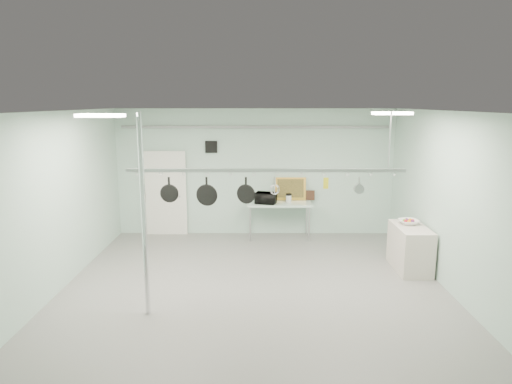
{
  "coord_description": "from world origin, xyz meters",
  "views": [
    {
      "loc": [
        0.06,
        -7.43,
        3.35
      ],
      "look_at": [
        0.03,
        1.0,
        1.68
      ],
      "focal_mm": 32.0,
      "sensor_mm": 36.0,
      "label": 1
    }
  ],
  "objects_px": {
    "prep_table": "(279,205)",
    "skillet_mid": "(207,192)",
    "chrome_pole": "(144,217)",
    "skillet_right": "(246,191)",
    "side_cabinet": "(410,248)",
    "pot_rack": "(266,169)",
    "skillet_left": "(169,190)",
    "fruit_bowl": "(409,222)",
    "microwave": "(266,198)",
    "coffee_canister": "(289,199)"
  },
  "relations": [
    {
      "from": "prep_table",
      "to": "fruit_bowl",
      "type": "relative_size",
      "value": 4.04
    },
    {
      "from": "fruit_bowl",
      "to": "prep_table",
      "type": "bearing_deg",
      "value": 141.52
    },
    {
      "from": "chrome_pole",
      "to": "skillet_mid",
      "type": "relative_size",
      "value": 6.23
    },
    {
      "from": "pot_rack",
      "to": "coffee_canister",
      "type": "relative_size",
      "value": 25.9
    },
    {
      "from": "coffee_canister",
      "to": "skillet_mid",
      "type": "xyz_separation_m",
      "value": [
        -1.65,
        -3.3,
        0.83
      ]
    },
    {
      "from": "coffee_canister",
      "to": "chrome_pole",
      "type": "bearing_deg",
      "value": -121.07
    },
    {
      "from": "microwave",
      "to": "fruit_bowl",
      "type": "height_order",
      "value": "microwave"
    },
    {
      "from": "prep_table",
      "to": "skillet_left",
      "type": "bearing_deg",
      "value": -122.07
    },
    {
      "from": "microwave",
      "to": "coffee_canister",
      "type": "bearing_deg",
      "value": -153.49
    },
    {
      "from": "side_cabinet",
      "to": "microwave",
      "type": "distance_m",
      "value": 3.61
    },
    {
      "from": "skillet_right",
      "to": "microwave",
      "type": "bearing_deg",
      "value": 103.55
    },
    {
      "from": "prep_table",
      "to": "pot_rack",
      "type": "bearing_deg",
      "value": -96.91
    },
    {
      "from": "pot_rack",
      "to": "fruit_bowl",
      "type": "height_order",
      "value": "pot_rack"
    },
    {
      "from": "side_cabinet",
      "to": "microwave",
      "type": "xyz_separation_m",
      "value": [
        -2.88,
        2.09,
        0.59
      ]
    },
    {
      "from": "side_cabinet",
      "to": "prep_table",
      "type": "bearing_deg",
      "value": 139.21
    },
    {
      "from": "side_cabinet",
      "to": "fruit_bowl",
      "type": "height_order",
      "value": "fruit_bowl"
    },
    {
      "from": "pot_rack",
      "to": "skillet_mid",
      "type": "bearing_deg",
      "value": 180.0
    },
    {
      "from": "coffee_canister",
      "to": "side_cabinet",
      "type": "bearing_deg",
      "value": -43.5
    },
    {
      "from": "chrome_pole",
      "to": "microwave",
      "type": "bearing_deg",
      "value": 64.34
    },
    {
      "from": "chrome_pole",
      "to": "skillet_right",
      "type": "height_order",
      "value": "chrome_pole"
    },
    {
      "from": "pot_rack",
      "to": "skillet_mid",
      "type": "height_order",
      "value": "pot_rack"
    },
    {
      "from": "side_cabinet",
      "to": "pot_rack",
      "type": "height_order",
      "value": "pot_rack"
    },
    {
      "from": "prep_table",
      "to": "pot_rack",
      "type": "xyz_separation_m",
      "value": [
        -0.4,
        -3.3,
        1.4
      ]
    },
    {
      "from": "skillet_mid",
      "to": "skillet_right",
      "type": "bearing_deg",
      "value": 11.0
    },
    {
      "from": "skillet_left",
      "to": "skillet_mid",
      "type": "xyz_separation_m",
      "value": [
        0.65,
        0.0,
        -0.04
      ]
    },
    {
      "from": "skillet_left",
      "to": "pot_rack",
      "type": "bearing_deg",
      "value": 1.69
    },
    {
      "from": "prep_table",
      "to": "pot_rack",
      "type": "relative_size",
      "value": 0.33
    },
    {
      "from": "pot_rack",
      "to": "skillet_right",
      "type": "xyz_separation_m",
      "value": [
        -0.34,
        0.0,
        -0.38
      ]
    },
    {
      "from": "pot_rack",
      "to": "microwave",
      "type": "distance_m",
      "value": 3.41
    },
    {
      "from": "skillet_left",
      "to": "skillet_right",
      "type": "bearing_deg",
      "value": 1.69
    },
    {
      "from": "prep_table",
      "to": "skillet_mid",
      "type": "relative_size",
      "value": 3.12
    },
    {
      "from": "fruit_bowl",
      "to": "pot_rack",
      "type": "bearing_deg",
      "value": -156.61
    },
    {
      "from": "side_cabinet",
      "to": "fruit_bowl",
      "type": "bearing_deg",
      "value": 90.89
    },
    {
      "from": "coffee_canister",
      "to": "skillet_mid",
      "type": "relative_size",
      "value": 0.36
    },
    {
      "from": "coffee_canister",
      "to": "skillet_left",
      "type": "xyz_separation_m",
      "value": [
        -2.3,
        -3.3,
        0.87
      ]
    },
    {
      "from": "coffee_canister",
      "to": "skillet_mid",
      "type": "height_order",
      "value": "skillet_mid"
    },
    {
      "from": "fruit_bowl",
      "to": "skillet_mid",
      "type": "distance_m",
      "value": 4.26
    },
    {
      "from": "side_cabinet",
      "to": "pot_rack",
      "type": "bearing_deg",
      "value": -159.55
    },
    {
      "from": "chrome_pole",
      "to": "prep_table",
      "type": "relative_size",
      "value": 2.0
    },
    {
      "from": "pot_rack",
      "to": "skillet_right",
      "type": "relative_size",
      "value": 10.14
    },
    {
      "from": "fruit_bowl",
      "to": "skillet_right",
      "type": "height_order",
      "value": "skillet_right"
    },
    {
      "from": "microwave",
      "to": "skillet_mid",
      "type": "xyz_separation_m",
      "value": [
        -1.09,
        -3.19,
        0.79
      ]
    },
    {
      "from": "side_cabinet",
      "to": "skillet_mid",
      "type": "height_order",
      "value": "skillet_mid"
    },
    {
      "from": "skillet_left",
      "to": "skillet_right",
      "type": "height_order",
      "value": "same"
    },
    {
      "from": "chrome_pole",
      "to": "fruit_bowl",
      "type": "bearing_deg",
      "value": 24.17
    },
    {
      "from": "coffee_canister",
      "to": "skillet_right",
      "type": "relative_size",
      "value": 0.39
    },
    {
      "from": "chrome_pole",
      "to": "fruit_bowl",
      "type": "xyz_separation_m",
      "value": [
        4.85,
        2.17,
        -0.65
      ]
    },
    {
      "from": "prep_table",
      "to": "chrome_pole",
      "type": "bearing_deg",
      "value": -118.71
    },
    {
      "from": "chrome_pole",
      "to": "fruit_bowl",
      "type": "height_order",
      "value": "chrome_pole"
    },
    {
      "from": "chrome_pole",
      "to": "skillet_right",
      "type": "relative_size",
      "value": 6.76
    }
  ]
}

